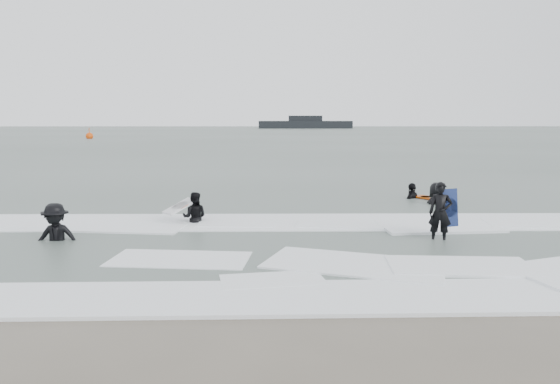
{
  "coord_description": "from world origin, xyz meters",
  "views": [
    {
      "loc": [
        -0.17,
        -9.67,
        3.14
      ],
      "look_at": [
        0.0,
        5.0,
        1.1
      ],
      "focal_mm": 35.0,
      "sensor_mm": 36.0,
      "label": 1
    }
  ],
  "objects_px": {
    "surfer_right_far": "(437,205)",
    "buoy": "(89,136)",
    "surfer_centre": "(439,242)",
    "surfer_breaker": "(56,243)",
    "surfer_wading": "(195,224)",
    "surfer_right_near": "(412,199)",
    "vessel_horizon": "(305,124)"
  },
  "relations": [
    {
      "from": "surfer_right_far",
      "to": "buoy",
      "type": "relative_size",
      "value": 1.2
    },
    {
      "from": "surfer_centre",
      "to": "buoy",
      "type": "height_order",
      "value": "buoy"
    },
    {
      "from": "surfer_right_far",
      "to": "surfer_breaker",
      "type": "bearing_deg",
      "value": -0.79
    },
    {
      "from": "surfer_centre",
      "to": "surfer_wading",
      "type": "relative_size",
      "value": 1.03
    },
    {
      "from": "surfer_centre",
      "to": "surfer_right_near",
      "type": "relative_size",
      "value": 0.87
    },
    {
      "from": "surfer_right_far",
      "to": "buoy",
      "type": "height_order",
      "value": "buoy"
    },
    {
      "from": "surfer_centre",
      "to": "surfer_right_far",
      "type": "relative_size",
      "value": 0.78
    },
    {
      "from": "surfer_centre",
      "to": "vessel_horizon",
      "type": "xyz_separation_m",
      "value": [
        3.99,
        128.26,
        1.22
      ]
    },
    {
      "from": "surfer_wading",
      "to": "surfer_right_near",
      "type": "relative_size",
      "value": 0.84
    },
    {
      "from": "surfer_right_near",
      "to": "buoy",
      "type": "height_order",
      "value": "buoy"
    },
    {
      "from": "surfer_breaker",
      "to": "surfer_wading",
      "type": "bearing_deg",
      "value": 36.0
    },
    {
      "from": "surfer_right_far",
      "to": "vessel_horizon",
      "type": "bearing_deg",
      "value": -118.72
    },
    {
      "from": "surfer_breaker",
      "to": "surfer_right_far",
      "type": "height_order",
      "value": "surfer_right_far"
    },
    {
      "from": "buoy",
      "to": "vessel_horizon",
      "type": "height_order",
      "value": "vessel_horizon"
    },
    {
      "from": "surfer_centre",
      "to": "surfer_breaker",
      "type": "height_order",
      "value": "surfer_breaker"
    },
    {
      "from": "buoy",
      "to": "surfer_right_far",
      "type": "bearing_deg",
      "value": -61.23
    },
    {
      "from": "surfer_right_near",
      "to": "buoy",
      "type": "relative_size",
      "value": 1.08
    },
    {
      "from": "surfer_wading",
      "to": "surfer_right_far",
      "type": "distance_m",
      "value": 8.77
    },
    {
      "from": "surfer_centre",
      "to": "vessel_horizon",
      "type": "distance_m",
      "value": 128.33
    },
    {
      "from": "surfer_centre",
      "to": "surfer_breaker",
      "type": "relative_size",
      "value": 0.83
    },
    {
      "from": "surfer_breaker",
      "to": "surfer_right_far",
      "type": "relative_size",
      "value": 0.94
    },
    {
      "from": "buoy",
      "to": "surfer_wading",
      "type": "bearing_deg",
      "value": -68.96
    },
    {
      "from": "surfer_right_near",
      "to": "surfer_centre",
      "type": "bearing_deg",
      "value": 33.43
    },
    {
      "from": "surfer_wading",
      "to": "buoy",
      "type": "bearing_deg",
      "value": -66.18
    },
    {
      "from": "vessel_horizon",
      "to": "surfer_wading",
      "type": "bearing_deg",
      "value": -94.76
    },
    {
      "from": "surfer_centre",
      "to": "buoy",
      "type": "bearing_deg",
      "value": 129.71
    },
    {
      "from": "surfer_right_near",
      "to": "surfer_right_far",
      "type": "height_order",
      "value": "surfer_right_far"
    },
    {
      "from": "surfer_right_near",
      "to": "surfer_right_far",
      "type": "xyz_separation_m",
      "value": [
        0.52,
        -1.43,
        0.0
      ]
    },
    {
      "from": "vessel_horizon",
      "to": "buoy",
      "type": "bearing_deg",
      "value": -117.27
    },
    {
      "from": "buoy",
      "to": "vessel_horizon",
      "type": "bearing_deg",
      "value": 62.73
    },
    {
      "from": "surfer_wading",
      "to": "surfer_right_near",
      "type": "distance_m",
      "value": 8.96
    },
    {
      "from": "surfer_centre",
      "to": "surfer_breaker",
      "type": "distance_m",
      "value": 9.59
    }
  ]
}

